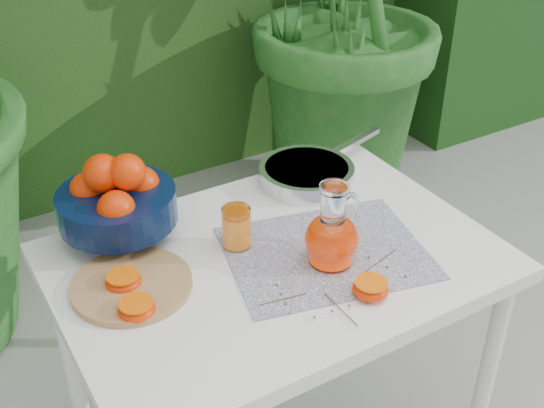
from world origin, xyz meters
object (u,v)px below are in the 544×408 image
juice_pitcher (332,236)px  cutting_board (132,285)px  fruit_bowl (116,199)px  saute_pan (307,173)px  white_table (276,283)px

juice_pitcher → cutting_board: bearing=161.3°
cutting_board → juice_pitcher: bearing=-18.7°
fruit_bowl → saute_pan: bearing=-1.6°
juice_pitcher → white_table: bearing=137.8°
fruit_bowl → white_table: bearing=-43.4°
white_table → cutting_board: (-0.33, 0.06, 0.09)m
fruit_bowl → juice_pitcher: (0.37, -0.35, -0.03)m
cutting_board → fruit_bowl: (0.05, 0.21, 0.09)m
cutting_board → saute_pan: 0.61m
white_table → cutting_board: cutting_board is taller
cutting_board → juice_pitcher: size_ratio=1.31×
juice_pitcher → saute_pan: size_ratio=0.42×
cutting_board → juice_pitcher: juice_pitcher is taller
white_table → fruit_bowl: bearing=136.6°
cutting_board → fruit_bowl: fruit_bowl is taller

